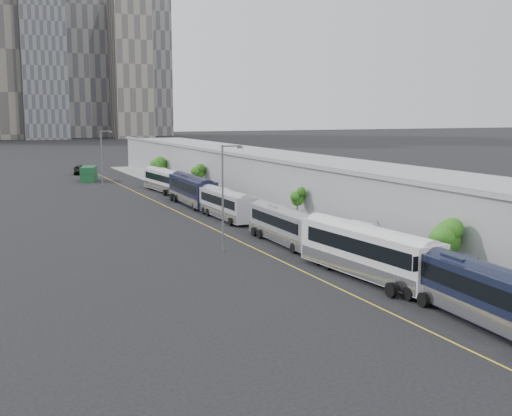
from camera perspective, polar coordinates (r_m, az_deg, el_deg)
sidewalk at (r=72.18m, az=4.66°, el=-1.50°), size 10.00×170.00×0.12m
lane_line at (r=67.85m, az=-3.15°, el=-2.17°), size 0.12×160.00×0.02m
depot at (r=73.65m, az=7.42°, el=1.38°), size 12.45×160.40×7.20m
skyline at (r=334.43m, az=-20.74°, el=14.56°), size 145.00×64.00×120.00m
bus_1 at (r=41.70m, az=18.84°, el=-7.28°), size 3.32×12.75×3.69m
bus_2 at (r=49.62m, az=9.87°, el=-4.24°), size 4.03×14.17×4.09m
bus_3 at (r=61.99m, az=2.52°, el=-1.81°), size 2.70×12.04×3.51m
bus_4 at (r=75.87m, az=-2.67°, el=0.11°), size 2.73×12.20×3.56m
bus_5 at (r=87.86m, az=-5.69°, el=1.37°), size 3.19×13.95×4.06m
bus_6 at (r=103.00m, az=-8.18°, el=2.28°), size 3.38×12.69×3.67m
tree_1 at (r=48.07m, az=16.44°, el=-2.40°), size 2.34×2.34×4.96m
tree_2 at (r=67.84m, az=3.69°, el=0.87°), size 1.39×1.39×4.35m
tree_3 at (r=96.63m, az=-5.19°, el=3.20°), size 1.90×1.90×4.66m
tree_4 at (r=116.28m, az=-8.71°, el=3.86°), size 2.80×2.80×4.74m
street_lamp_near at (r=57.70m, az=-2.82°, el=1.50°), size 2.04×0.22×9.68m
street_lamp_far at (r=111.73m, az=-13.47°, el=4.62°), size 2.04×0.22×9.50m
shipping_container at (r=121.83m, az=-14.65°, el=2.96°), size 4.02×6.34×2.71m
suv at (r=136.19m, az=-15.28°, el=3.29°), size 3.75×6.67×1.76m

